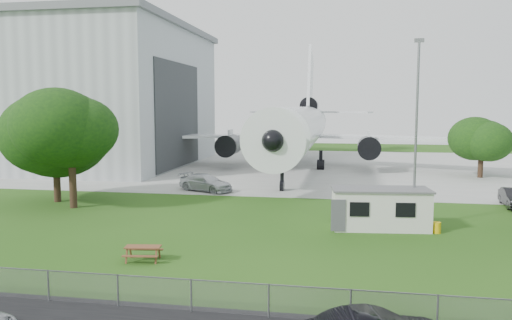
% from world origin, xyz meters
% --- Properties ---
extents(ground, '(160.00, 160.00, 0.00)m').
position_xyz_m(ground, '(0.00, 0.00, 0.00)').
color(ground, '#36621D').
extents(concrete_apron, '(120.00, 46.00, 0.03)m').
position_xyz_m(concrete_apron, '(0.00, 38.00, 0.01)').
color(concrete_apron, '#B7B7B2').
rests_on(concrete_apron, ground).
extents(hangar, '(43.00, 31.00, 18.55)m').
position_xyz_m(hangar, '(-37.97, 36.00, 9.41)').
color(hangar, '#B2B7BC').
rests_on(hangar, ground).
extents(airliner, '(46.36, 47.73, 17.69)m').
position_xyz_m(airliner, '(-2.00, 35.86, 5.27)').
color(airliner, white).
rests_on(airliner, ground).
extents(site_cabin, '(6.87, 3.33, 2.62)m').
position_xyz_m(site_cabin, '(6.04, 5.27, 1.31)').
color(site_cabin, silver).
rests_on(site_cabin, ground).
extents(picnic_west, '(2.00, 1.74, 0.76)m').
position_xyz_m(picnic_west, '(-6.36, -3.80, 0.00)').
color(picnic_west, brown).
rests_on(picnic_west, ground).
extents(fence, '(58.00, 0.04, 1.30)m').
position_xyz_m(fence, '(0.00, -9.50, 0.00)').
color(fence, gray).
rests_on(fence, ground).
extents(lamp_mast, '(0.16, 0.16, 12.00)m').
position_xyz_m(lamp_mast, '(8.20, 6.20, 6.00)').
color(lamp_mast, slate).
rests_on(lamp_mast, ground).
extents(tree_west_big, '(8.73, 8.73, 10.33)m').
position_xyz_m(tree_west_big, '(-19.64, 9.97, 5.96)').
color(tree_west_big, '#382619').
rests_on(tree_west_big, ground).
extents(tree_west_small, '(7.01, 7.01, 9.46)m').
position_xyz_m(tree_west_small, '(-17.00, 7.90, 5.94)').
color(tree_west_small, '#382619').
rests_on(tree_west_small, ground).
extents(tree_far_apron, '(6.50, 6.50, 7.62)m').
position_xyz_m(tree_far_apron, '(18.47, 30.75, 4.36)').
color(tree_far_apron, '#382619').
rests_on(tree_far_apron, ground).
extents(car_apron_van, '(5.82, 4.20, 1.56)m').
position_xyz_m(car_apron_van, '(-8.96, 17.08, 0.78)').
color(car_apron_van, '#B9BDC2').
rests_on(car_apron_van, ground).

